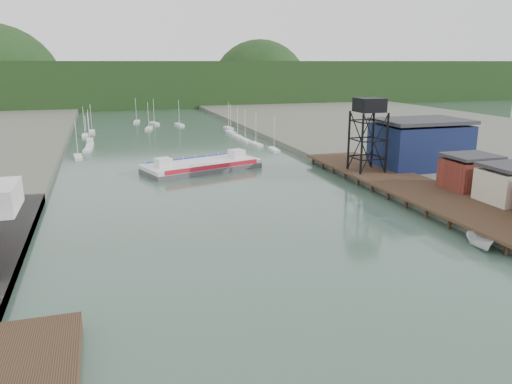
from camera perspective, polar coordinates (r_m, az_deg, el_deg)
ground at (r=51.01m, az=9.69°, el=-15.89°), size 600.00×600.00×0.00m
east_land at (r=165.78m, az=26.02°, el=4.27°), size 120.00×400.00×3.20m
west_stage at (r=46.89m, az=-26.01°, el=-19.00°), size 10.00×18.00×1.80m
east_pier at (r=104.54m, az=16.86°, el=0.86°), size 14.00×70.00×2.45m
lift_tower at (r=112.17m, az=12.82°, el=9.17°), size 6.50×6.50×16.00m
blue_shed at (r=122.95m, az=18.23°, el=5.22°), size 20.50×14.50×11.30m
marina_sailboats at (r=180.34m, az=-10.46°, el=6.36°), size 57.71×92.65×0.90m
distant_hills at (r=340.97m, az=-14.66°, el=11.66°), size 500.00×120.00×80.00m
chain_ferry at (r=122.60m, az=-6.21°, el=3.04°), size 30.17×19.19×4.04m
motorboat at (r=77.71m, az=24.17°, el=-5.22°), size 2.50×5.45×2.04m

